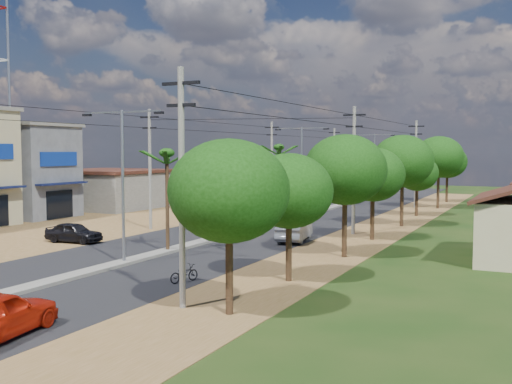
# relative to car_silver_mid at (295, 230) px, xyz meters

# --- Properties ---
(ground) EXTENTS (160.00, 160.00, 0.00)m
(ground) POSITION_rel_car_silver_mid_xyz_m (-5.00, -11.20, -0.76)
(ground) COLOR black
(ground) RESTS_ON ground
(road) EXTENTS (12.00, 110.00, 0.04)m
(road) POSITION_rel_car_silver_mid_xyz_m (-5.00, 3.80, -0.74)
(road) COLOR black
(road) RESTS_ON ground
(median) EXTENTS (1.00, 90.00, 0.18)m
(median) POSITION_rel_car_silver_mid_xyz_m (-5.00, 6.80, -0.67)
(median) COLOR #605E56
(median) RESTS_ON ground
(dirt_lot_west) EXTENTS (18.00, 46.00, 0.04)m
(dirt_lot_west) POSITION_rel_car_silver_mid_xyz_m (-20.00, -3.20, -0.74)
(dirt_lot_west) COLOR brown
(dirt_lot_west) RESTS_ON ground
(dirt_shoulder_east) EXTENTS (5.00, 90.00, 0.03)m
(dirt_shoulder_east) POSITION_rel_car_silver_mid_xyz_m (3.50, 3.80, -0.74)
(dirt_shoulder_east) COLOR brown
(dirt_shoulder_east) RESTS_ON ground
(shophouse_grey) EXTENTS (9.00, 6.40, 8.30)m
(shophouse_grey) POSITION_rel_car_silver_mid_xyz_m (-26.98, 2.80, 3.40)
(shophouse_grey) COLOR #4B4D52
(shophouse_grey) RESTS_ON ground
(low_shed) EXTENTS (10.40, 10.40, 3.95)m
(low_shed) POSITION_rel_car_silver_mid_xyz_m (-26.00, 12.80, 1.21)
(low_shed) COLOR #605E56
(low_shed) RESTS_ON ground
(tree_east_a) EXTENTS (4.40, 4.40, 6.37)m
(tree_east_a) POSITION_rel_car_silver_mid_xyz_m (4.50, -17.20, 3.73)
(tree_east_a) COLOR black
(tree_east_a) RESTS_ON ground
(tree_east_b) EXTENTS (4.00, 4.00, 5.83)m
(tree_east_b) POSITION_rel_car_silver_mid_xyz_m (4.30, -11.20, 3.35)
(tree_east_b) COLOR black
(tree_east_b) RESTS_ON ground
(tree_east_c) EXTENTS (4.60, 4.60, 6.83)m
(tree_east_c) POSITION_rel_car_silver_mid_xyz_m (4.70, -4.20, 4.10)
(tree_east_c) COLOR black
(tree_east_c) RESTS_ON ground
(tree_east_d) EXTENTS (4.20, 4.20, 6.13)m
(tree_east_d) POSITION_rel_car_silver_mid_xyz_m (4.40, 2.80, 3.58)
(tree_east_d) COLOR black
(tree_east_d) RESTS_ON ground
(tree_east_e) EXTENTS (4.80, 4.80, 7.14)m
(tree_east_e) POSITION_rel_car_silver_mid_xyz_m (4.60, 10.80, 4.33)
(tree_east_e) COLOR black
(tree_east_e) RESTS_ON ground
(tree_east_f) EXTENTS (3.80, 3.80, 5.52)m
(tree_east_f) POSITION_rel_car_silver_mid_xyz_m (4.20, 18.80, 3.13)
(tree_east_f) COLOR black
(tree_east_f) RESTS_ON ground
(tree_east_g) EXTENTS (5.00, 5.00, 7.38)m
(tree_east_g) POSITION_rel_car_silver_mid_xyz_m (4.80, 26.80, 4.48)
(tree_east_g) COLOR black
(tree_east_g) RESTS_ON ground
(tree_east_h) EXTENTS (4.40, 4.40, 6.52)m
(tree_east_h) POSITION_rel_car_silver_mid_xyz_m (4.50, 34.80, 3.88)
(tree_east_h) COLOR black
(tree_east_h) RESTS_ON ground
(palm_median_near) EXTENTS (2.00, 2.00, 6.15)m
(palm_median_near) POSITION_rel_car_silver_mid_xyz_m (-5.00, -7.20, 4.78)
(palm_median_near) COLOR black
(palm_median_near) RESTS_ON ground
(palm_median_mid) EXTENTS (2.00, 2.00, 6.55)m
(palm_median_mid) POSITION_rel_car_silver_mid_xyz_m (-5.00, 8.80, 5.14)
(palm_median_mid) COLOR black
(palm_median_mid) RESTS_ON ground
(palm_median_far) EXTENTS (2.00, 2.00, 5.85)m
(palm_median_far) POSITION_rel_car_silver_mid_xyz_m (-5.00, 24.80, 4.50)
(palm_median_far) COLOR black
(palm_median_far) RESTS_ON ground
(streetlight_near) EXTENTS (5.10, 0.18, 8.00)m
(streetlight_near) POSITION_rel_car_silver_mid_xyz_m (-5.00, -11.20, 4.03)
(streetlight_near) COLOR gray
(streetlight_near) RESTS_ON ground
(streetlight_mid) EXTENTS (5.10, 0.18, 8.00)m
(streetlight_mid) POSITION_rel_car_silver_mid_xyz_m (-5.00, 13.80, 4.03)
(streetlight_mid) COLOR gray
(streetlight_mid) RESTS_ON ground
(streetlight_far) EXTENTS (5.10, 0.18, 8.00)m
(streetlight_far) POSITION_rel_car_silver_mid_xyz_m (-5.00, 38.80, 4.03)
(streetlight_far) COLOR gray
(streetlight_far) RESTS_ON ground
(utility_pole_w_b) EXTENTS (1.60, 0.24, 9.00)m
(utility_pole_w_b) POSITION_rel_car_silver_mid_xyz_m (-12.00, 0.80, 4.00)
(utility_pole_w_b) COLOR #605E56
(utility_pole_w_b) RESTS_ON ground
(utility_pole_w_c) EXTENTS (1.60, 0.24, 9.00)m
(utility_pole_w_c) POSITION_rel_car_silver_mid_xyz_m (-12.00, 22.80, 4.00)
(utility_pole_w_c) COLOR #605E56
(utility_pole_w_c) RESTS_ON ground
(utility_pole_w_d) EXTENTS (1.60, 0.24, 9.00)m
(utility_pole_w_d) POSITION_rel_car_silver_mid_xyz_m (-12.00, 43.80, 4.00)
(utility_pole_w_d) COLOR #605E56
(utility_pole_w_d) RESTS_ON ground
(utility_pole_e_a) EXTENTS (1.60, 0.24, 9.00)m
(utility_pole_e_a) POSITION_rel_car_silver_mid_xyz_m (2.50, -17.20, 4.00)
(utility_pole_e_a) COLOR #605E56
(utility_pole_e_a) RESTS_ON ground
(utility_pole_e_b) EXTENTS (1.60, 0.24, 9.00)m
(utility_pole_e_b) POSITION_rel_car_silver_mid_xyz_m (2.50, 4.80, 4.00)
(utility_pole_e_b) COLOR #605E56
(utility_pole_e_b) RESTS_ON ground
(utility_pole_e_c) EXTENTS (1.60, 0.24, 9.00)m
(utility_pole_e_c) POSITION_rel_car_silver_mid_xyz_m (2.50, 26.80, 4.00)
(utility_pole_e_c) COLOR #605E56
(utility_pole_e_c) RESTS_ON ground
(car_silver_mid) EXTENTS (2.43, 4.83, 1.52)m
(car_silver_mid) POSITION_rel_car_silver_mid_xyz_m (0.00, 0.00, 0.00)
(car_silver_mid) COLOR gray
(car_silver_mid) RESTS_ON ground
(car_white_far) EXTENTS (3.71, 5.52, 1.49)m
(car_white_far) POSITION_rel_car_silver_mid_xyz_m (-7.85, 11.48, -0.02)
(car_white_far) COLOR #AFAFAB
(car_white_far) RESTS_ON ground
(car_parked_dark) EXTENTS (3.91, 1.80, 1.30)m
(car_parked_dark) POSITION_rel_car_silver_mid_xyz_m (-12.50, -6.79, -0.11)
(car_parked_dark) COLOR black
(car_parked_dark) RESTS_ON ground
(moto_rider_east) EXTENTS (1.01, 1.61, 0.80)m
(moto_rider_east) POSITION_rel_car_silver_mid_xyz_m (0.20, -13.53, -0.36)
(moto_rider_east) COLOR black
(moto_rider_east) RESTS_ON ground
(moto_rider_west_a) EXTENTS (0.79, 1.63, 0.82)m
(moto_rider_west_a) POSITION_rel_car_silver_mid_xyz_m (-8.64, 6.09, -0.35)
(moto_rider_west_a) COLOR black
(moto_rider_west_a) RESTS_ON ground
(moto_rider_west_b) EXTENTS (1.15, 1.93, 1.12)m
(moto_rider_west_b) POSITION_rel_car_silver_mid_xyz_m (-7.56, 25.19, -0.20)
(moto_rider_west_b) COLOR black
(moto_rider_west_b) RESTS_ON ground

